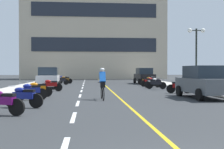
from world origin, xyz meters
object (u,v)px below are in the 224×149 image
at_px(parked_car_near, 203,82).
at_px(motorcycle_10, 147,81).
at_px(parked_car_far, 144,76).
at_px(motorcycle_8, 153,82).
at_px(street_lamp_mid, 196,44).
at_px(motorcycle_2, 24,97).
at_px(motorcycle_1, 2,102).
at_px(motorcycle_9, 149,82).
at_px(motorcycle_11, 61,80).
at_px(parked_car_mid, 49,78).
at_px(cyclist_rider, 102,83).
at_px(motorcycle_12, 65,80).
at_px(motorcycle_6, 51,85).
at_px(motorcycle_3, 31,91).
at_px(motorcycle_13, 63,79).
at_px(motorcycle_4, 37,89).
at_px(motorcycle_5, 179,86).
at_px(motorcycle_7, 156,83).

relative_size(parked_car_near, motorcycle_10, 2.53).
xyz_separation_m(parked_car_far, motorcycle_8, (-0.68, -7.35, -0.44)).
bearing_deg(street_lamp_mid, motorcycle_2, -137.60).
xyz_separation_m(motorcycle_1, motorcycle_2, (0.30, 1.95, 0.00)).
xyz_separation_m(parked_car_far, motorcycle_9, (-0.66, -5.48, -0.44)).
height_order(motorcycle_1, motorcycle_11, same).
xyz_separation_m(parked_car_mid, motorcycle_2, (0.74, -13.18, -0.44)).
bearing_deg(motorcycle_2, motorcycle_11, 90.52).
bearing_deg(cyclist_rider, motorcycle_12, 100.68).
distance_m(motorcycle_6, motorcycle_11, 9.45).
distance_m(parked_car_far, motorcycle_11, 9.50).
bearing_deg(cyclist_rider, parked_car_near, 2.82).
xyz_separation_m(parked_car_far, motorcycle_3, (-9.46, -17.31, -0.44)).
bearing_deg(motorcycle_2, cyclist_rider, 41.84).
bearing_deg(motorcycle_3, motorcycle_6, 87.75).
xyz_separation_m(motorcycle_8, motorcycle_10, (0.32, 4.20, 0.00)).
height_order(motorcycle_9, motorcycle_13, same).
bearing_deg(motorcycle_10, motorcycle_13, 147.03).
relative_size(parked_car_near, cyclist_rider, 2.42).
height_order(motorcycle_3, cyclist_rider, cyclist_rider).
bearing_deg(motorcycle_4, motorcycle_12, 88.98).
xyz_separation_m(motorcycle_5, motorcycle_10, (-0.08, 10.48, 0.00)).
bearing_deg(parked_car_far, motorcycle_2, -114.11).
bearing_deg(street_lamp_mid, motorcycle_12, 136.68).
bearing_deg(motorcycle_9, motorcycle_7, -92.34).
xyz_separation_m(motorcycle_5, motorcycle_12, (-8.83, 14.39, 0.00)).
bearing_deg(motorcycle_6, motorcycle_8, 24.18).
xyz_separation_m(street_lamp_mid, motorcycle_13, (-11.79, 12.78, -3.22)).
height_order(parked_car_far, motorcycle_11, parked_car_far).
bearing_deg(parked_car_far, motorcycle_12, 175.15).
bearing_deg(parked_car_far, parked_car_mid, -143.65).
relative_size(motorcycle_1, motorcycle_10, 0.96).
relative_size(street_lamp_mid, motorcycle_1, 2.97).
relative_size(parked_car_mid, motorcycle_6, 2.52).
height_order(parked_car_mid, motorcycle_3, parked_car_mid).
distance_m(parked_car_far, motorcycle_2, 22.42).
bearing_deg(motorcycle_11, parked_car_far, 10.51).
height_order(parked_car_near, motorcycle_3, parked_car_near).
height_order(motorcycle_3, motorcycle_12, same).
bearing_deg(motorcycle_2, motorcycle_7, 53.43).
bearing_deg(parked_car_near, motorcycle_6, 147.23).
bearing_deg(motorcycle_13, motorcycle_2, -89.17).
bearing_deg(motorcycle_10, motorcycle_4, -125.86).
xyz_separation_m(parked_car_mid, motorcycle_1, (0.44, -15.13, -0.44)).
bearing_deg(motorcycle_7, motorcycle_13, 125.90).
bearing_deg(motorcycle_4, street_lamp_mid, 25.82).
xyz_separation_m(motorcycle_10, cyclist_rider, (-5.34, -14.22, 0.41)).
xyz_separation_m(parked_car_far, motorcycle_7, (-0.81, -9.21, -0.44)).
relative_size(motorcycle_2, motorcycle_11, 1.01).
bearing_deg(motorcycle_8, motorcycle_6, -155.82).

